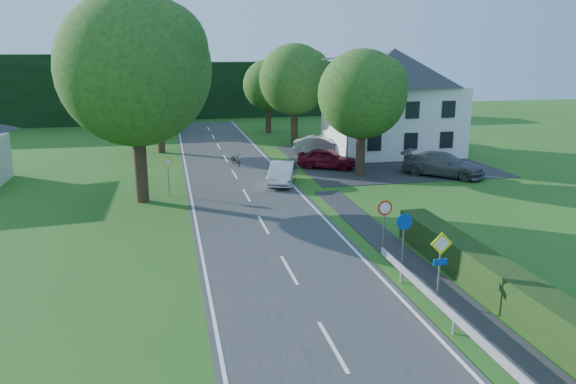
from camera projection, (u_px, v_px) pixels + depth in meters
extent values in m
cube|color=#323234|center=(257.00, 214.00, 29.65)|extent=(7.00, 80.00, 0.04)
cube|color=black|center=(381.00, 160.00, 44.42)|extent=(14.00, 16.00, 0.04)
cube|color=white|center=(195.00, 217.00, 28.98)|extent=(0.12, 80.00, 0.01)
cube|color=white|center=(316.00, 210.00, 30.31)|extent=(0.12, 80.00, 0.01)
cube|color=black|center=(262.00, 89.00, 74.03)|extent=(30.00, 5.00, 7.00)
cube|color=white|center=(392.00, 120.00, 46.99)|extent=(10.00, 8.00, 5.60)
pyramid|color=#26262B|center=(394.00, 67.00, 45.94)|extent=(10.60, 8.40, 3.00)
cylinder|color=gray|center=(348.00, 115.00, 39.83)|extent=(0.16, 0.16, 8.00)
cylinder|color=gray|center=(339.00, 58.00, 38.71)|extent=(1.70, 0.10, 0.10)
cube|color=gray|center=(326.00, 59.00, 38.54)|extent=(0.50, 0.18, 0.12)
cylinder|color=gray|center=(439.00, 271.00, 18.87)|extent=(0.07, 0.07, 2.40)
cube|color=#FDFC0D|center=(441.00, 244.00, 18.59)|extent=(0.78, 0.04, 0.78)
cube|color=white|center=(441.00, 244.00, 18.59)|extent=(0.57, 0.05, 0.57)
cube|color=#0B3DAA|center=(440.00, 262.00, 18.75)|extent=(0.50, 0.04, 0.22)
cylinder|color=gray|center=(403.00, 245.00, 21.73)|extent=(0.07, 0.07, 2.20)
cylinder|color=#0B3DAA|center=(404.00, 222.00, 21.47)|extent=(0.64, 0.04, 0.64)
cylinder|color=gray|center=(384.00, 229.00, 23.63)|extent=(0.07, 0.07, 2.20)
cylinder|color=red|center=(385.00, 208.00, 23.37)|extent=(0.64, 0.04, 0.64)
cylinder|color=white|center=(385.00, 208.00, 23.35)|extent=(0.48, 0.04, 0.48)
cylinder|color=gray|center=(169.00, 178.00, 33.21)|extent=(0.07, 0.07, 2.20)
cube|color=#FDFC0D|center=(168.00, 162.00, 32.95)|extent=(0.78, 0.04, 0.78)
cube|color=white|center=(168.00, 162.00, 32.95)|extent=(0.57, 0.05, 0.57)
imported|color=silver|center=(282.00, 173.00, 36.21)|extent=(2.77, 4.57, 1.42)
imported|color=black|center=(236.00, 159.00, 42.05)|extent=(1.02, 1.82, 0.91)
imported|color=maroon|center=(327.00, 158.00, 40.96)|extent=(4.60, 3.56, 1.46)
imported|color=#A3A3A7|center=(320.00, 145.00, 46.87)|extent=(4.73, 2.93, 1.47)
imported|color=#54565A|center=(443.00, 164.00, 38.46)|extent=(5.56, 5.44, 1.61)
imported|color=#BAB9C1|center=(403.00, 147.00, 45.64)|extent=(5.65, 2.62, 1.57)
imported|color=red|center=(385.00, 144.00, 46.33)|extent=(2.37, 2.40, 1.72)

